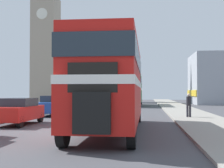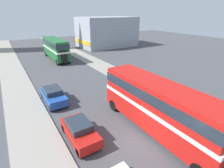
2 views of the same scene
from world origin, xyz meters
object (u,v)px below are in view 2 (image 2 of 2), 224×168
Objects in this scene: car_parked_far at (53,95)px; pedestrian_walking at (139,80)px; bus_distant at (55,47)px; double_decker_bus at (158,104)px; car_parked_mid at (80,131)px.

pedestrian_walking is (10.08, -1.88, 0.24)m from car_parked_far.
double_decker_bus is at bearing -89.53° from bus_distant.
pedestrian_walking is at bearing -10.56° from car_parked_far.
double_decker_bus is 10.86m from car_parked_far.
car_parked_far is 10.26m from pedestrian_walking.
bus_distant is 25.26m from car_parked_mid.
bus_distant is 6.47× the size of pedestrian_walking.
pedestrian_walking is at bearing 26.80° from car_parked_mid.
car_parked_mid is (-5.53, 2.23, -1.66)m from double_decker_bus.
bus_distant is at bearing 73.17° from car_parked_far.
double_decker_bus reaches higher than car_parked_far.
double_decker_bus reaches higher than car_parked_mid.
double_decker_bus is at bearing -121.71° from pedestrian_walking.
double_decker_bus reaches higher than pedestrian_walking.
double_decker_bus is 2.56× the size of car_parked_far.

